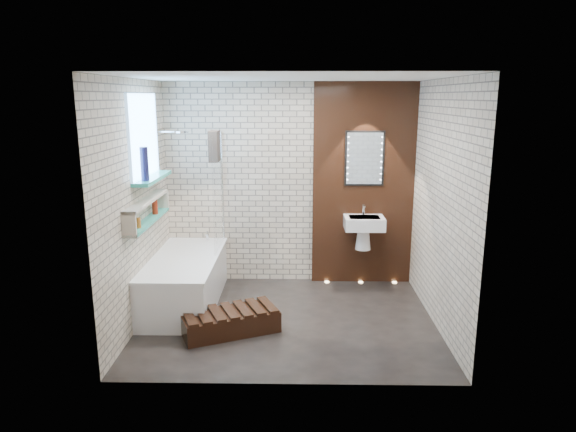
{
  "coord_description": "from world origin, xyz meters",
  "views": [
    {
      "loc": [
        0.1,
        -5.28,
        2.42
      ],
      "look_at": [
        0.0,
        0.15,
        1.15
      ],
      "focal_mm": 32.07,
      "sensor_mm": 36.0,
      "label": 1
    }
  ],
  "objects_px": {
    "walnut_step": "(230,322)",
    "bathtub": "(185,280)",
    "bath_screen": "(218,192)",
    "washbasin": "(364,227)",
    "led_mirror": "(365,158)"
  },
  "relations": [
    {
      "from": "led_mirror",
      "to": "walnut_step",
      "type": "height_order",
      "value": "led_mirror"
    },
    {
      "from": "washbasin",
      "to": "walnut_step",
      "type": "bearing_deg",
      "value": -138.44
    },
    {
      "from": "bath_screen",
      "to": "led_mirror",
      "type": "bearing_deg",
      "value": 10.66
    },
    {
      "from": "washbasin",
      "to": "led_mirror",
      "type": "distance_m",
      "value": 0.88
    },
    {
      "from": "bathtub",
      "to": "washbasin",
      "type": "bearing_deg",
      "value": 16.01
    },
    {
      "from": "bathtub",
      "to": "bath_screen",
      "type": "height_order",
      "value": "bath_screen"
    },
    {
      "from": "led_mirror",
      "to": "walnut_step",
      "type": "relative_size",
      "value": 0.71
    },
    {
      "from": "bathtub",
      "to": "bath_screen",
      "type": "xyz_separation_m",
      "value": [
        0.35,
        0.44,
        0.99
      ]
    },
    {
      "from": "walnut_step",
      "to": "bathtub",
      "type": "bearing_deg",
      "value": 129.8
    },
    {
      "from": "led_mirror",
      "to": "washbasin",
      "type": "bearing_deg",
      "value": -90.0
    },
    {
      "from": "bath_screen",
      "to": "walnut_step",
      "type": "height_order",
      "value": "bath_screen"
    },
    {
      "from": "led_mirror",
      "to": "walnut_step",
      "type": "distance_m",
      "value": 2.67
    },
    {
      "from": "bath_screen",
      "to": "walnut_step",
      "type": "distance_m",
      "value": 1.69
    },
    {
      "from": "bathtub",
      "to": "washbasin",
      "type": "xyz_separation_m",
      "value": [
        2.17,
        0.62,
        0.5
      ]
    },
    {
      "from": "bath_screen",
      "to": "washbasin",
      "type": "bearing_deg",
      "value": 5.78
    }
  ]
}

